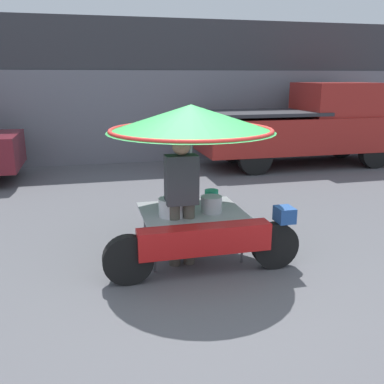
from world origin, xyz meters
TOP-DOWN VIEW (x-y plane):
  - ground_plane at (0.00, 0.00)m, footprint 36.00×36.00m
  - shopfront_building at (0.00, 8.13)m, footprint 28.00×2.06m
  - vendor_motorcycle_cart at (-0.02, 0.77)m, footprint 2.31×2.05m
  - vendor_person at (-0.21, 0.55)m, footprint 0.38×0.22m
  - pickup_truck at (4.27, 5.72)m, footprint 5.35×1.77m

SIDE VIEW (x-z plane):
  - ground_plane at x=0.00m, z-range 0.00..0.00m
  - vendor_person at x=-0.21m, z-range 0.09..1.66m
  - pickup_truck at x=4.27m, z-range -0.04..2.04m
  - vendor_motorcycle_cart at x=-0.02m, z-range 0.55..2.46m
  - shopfront_building at x=0.00m, z-range -0.01..3.65m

